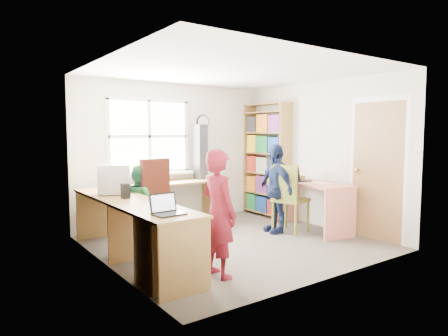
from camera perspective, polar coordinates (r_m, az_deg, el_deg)
name	(u,v)px	position (r m, az deg, el deg)	size (l,w,h in m)	color
room	(231,157)	(5.64, 1.00, 1.59)	(3.64, 3.44, 2.44)	#4A423A
l_desk	(159,228)	(4.74, -9.25, -8.44)	(2.38, 2.95, 0.75)	#AC8044
right_desk	(313,195)	(6.55, 12.57, -3.82)	(0.85, 1.43, 0.77)	#E78573
bookshelf	(267,163)	(7.53, 6.10, 0.78)	(0.30, 1.02, 2.10)	#AC8044
swivel_chair	(161,209)	(5.60, -9.04, -5.76)	(0.61, 0.61, 1.19)	black
wooden_chair	(288,196)	(6.26, 9.16, -3.98)	(0.57, 0.57, 1.07)	olive
crt_monitor	(114,179)	(5.45, -15.48, -1.53)	(0.50, 0.47, 0.40)	#A6A6AA
laptop_left	(167,209)	(4.02, -8.20, -5.87)	(0.32, 0.27, 0.21)	black
laptop_right	(296,177)	(6.62, 10.32, -1.33)	(0.34, 0.39, 0.24)	black
speaker_a	(126,191)	(5.06, -13.89, -3.22)	(0.09, 0.09, 0.18)	black
speaker_b	(108,186)	(5.63, -16.19, -2.50)	(0.09, 0.09, 0.17)	black
cd_tower	(201,152)	(6.99, -3.37, 2.32)	(0.21, 0.20, 0.95)	black
game_box	(292,178)	(6.83, 9.75, -1.35)	(0.38, 0.38, 0.06)	red
paper_a	(158,205)	(4.51, -9.39, -5.30)	(0.30, 0.35, 0.00)	white
paper_b	(322,183)	(6.41, 13.87, -2.11)	(0.31, 0.35, 0.00)	white
potted_plant	(150,174)	(6.55, -10.56, -0.78)	(0.17, 0.14, 0.31)	#2B692A
person_red	(219,213)	(4.32, -0.77, -6.50)	(0.50, 0.33, 1.38)	maroon
person_green	(140,205)	(5.71, -11.85, -5.17)	(0.54, 0.42, 1.11)	#2C6D2B
person_navy	(276,188)	(6.30, 7.40, -2.90)	(0.81, 0.34, 1.38)	#141F40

